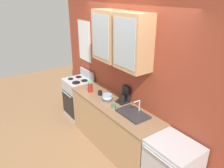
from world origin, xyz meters
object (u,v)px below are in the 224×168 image
at_px(sink_faucet, 133,113).
at_px(cup_near_bowls, 100,93).
at_px(vase, 90,86).
at_px(cup_near_sink, 114,105).
at_px(bowl_stack, 107,97).
at_px(coffee_maker, 124,96).
at_px(stove_range, 79,98).

relative_size(sink_faucet, cup_near_bowls, 4.55).
distance_m(vase, cup_near_sink, 0.78).
distance_m(bowl_stack, vase, 0.49).
height_order(vase, cup_near_sink, vase).
bearing_deg(sink_faucet, vase, -174.19).
relative_size(vase, coffee_maker, 0.82).
bearing_deg(cup_near_sink, sink_faucet, 17.44).
distance_m(cup_near_sink, coffee_maker, 0.29).
height_order(sink_faucet, coffee_maker, coffee_maker).
bearing_deg(bowl_stack, vase, -171.81).
bearing_deg(cup_near_sink, cup_near_bowls, 171.98).
distance_m(bowl_stack, cup_near_sink, 0.30).
height_order(vase, cup_near_bowls, vase).
bearing_deg(bowl_stack, cup_near_sink, -12.82).
bearing_deg(cup_near_bowls, cup_near_sink, -8.02).
height_order(bowl_stack, cup_near_bowls, bowl_stack).
bearing_deg(vase, cup_near_bowls, 18.84).
distance_m(stove_range, coffee_maker, 1.52).
distance_m(sink_faucet, cup_near_sink, 0.38).
bearing_deg(cup_near_sink, stove_range, 177.18).
relative_size(bowl_stack, cup_near_sink, 1.86).
bearing_deg(stove_range, vase, -6.16).
bearing_deg(vase, stove_range, 173.84).
height_order(vase, coffee_maker, coffee_maker).
relative_size(sink_faucet, coffee_maker, 1.77).
distance_m(vase, coffee_maker, 0.76).
xyz_separation_m(sink_faucet, bowl_stack, (-0.65, -0.05, 0.03)).
distance_m(sink_faucet, coffee_maker, 0.46).
relative_size(sink_faucet, bowl_stack, 2.80).
xyz_separation_m(sink_faucet, coffee_maker, (-0.42, 0.16, 0.09)).
distance_m(stove_range, cup_near_bowls, 1.04).
bearing_deg(sink_faucet, coffee_maker, 159.77).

